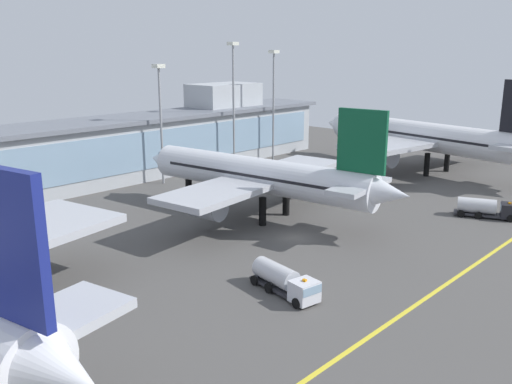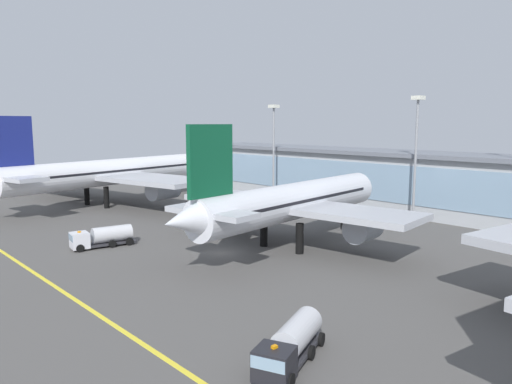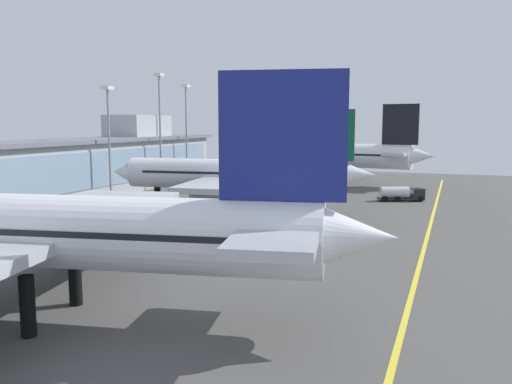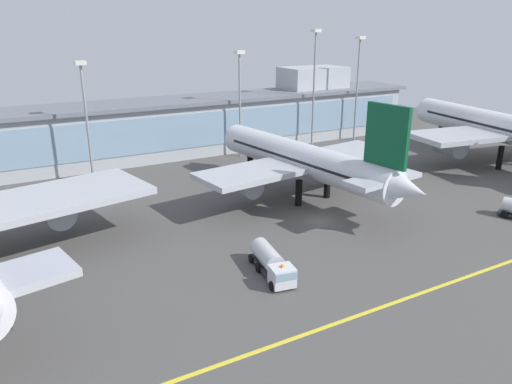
{
  "view_description": "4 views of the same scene",
  "coord_description": "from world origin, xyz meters",
  "views": [
    {
      "loc": [
        -55.45,
        -45.17,
        25.26
      ],
      "look_at": [
        -3.59,
        4.0,
        6.47
      ],
      "focal_mm": 38.41,
      "sensor_mm": 36.0,
      "label": 1
    },
    {
      "loc": [
        50.85,
        -40.4,
        17.76
      ],
      "look_at": [
        -6.21,
        12.16,
        6.71
      ],
      "focal_mm": 34.01,
      "sensor_mm": 36.0,
      "label": 2
    },
    {
      "loc": [
        -79.34,
        -25.17,
        15.42
      ],
      "look_at": [
        2.51,
        6.07,
        3.87
      ],
      "focal_mm": 36.83,
      "sensor_mm": 36.0,
      "label": 3
    },
    {
      "loc": [
        -40.6,
        -53.63,
        27.65
      ],
      "look_at": [
        -9.28,
        2.59,
        5.33
      ],
      "focal_mm": 34.14,
      "sensor_mm": 36.0,
      "label": 4
    }
  ],
  "objects": [
    {
      "name": "airliner_far_right",
      "position": [
        51.57,
        7.41,
        7.26
      ],
      "size": [
        41.9,
        56.86,
        19.84
      ],
      "rotation": [
        0.0,
        0.0,
        1.42
      ],
      "color": "black",
      "rests_on": "ground"
    },
    {
      "name": "apron_light_mast_west",
      "position": [
        25.97,
        38.58,
        17.07
      ],
      "size": [
        1.8,
        1.8,
        26.56
      ],
      "color": "gray",
      "rests_on": "ground"
    },
    {
      "name": "fuel_tanker_truck",
      "position": [
        -14.51,
        -10.66,
        1.51
      ],
      "size": [
        4.19,
        9.32,
        2.9
      ],
      "rotation": [
        0.0,
        0.0,
        4.55
      ],
      "color": "black",
      "rests_on": "ground"
    },
    {
      "name": "apron_light_mast_far_east",
      "position": [
        38.97,
        38.84,
        16.16
      ],
      "size": [
        1.8,
        1.8,
        24.9
      ],
      "color": "gray",
      "rests_on": "ground"
    },
    {
      "name": "airliner_near_right",
      "position": [
        3.8,
        10.21,
        6.45
      ],
      "size": [
        37.97,
        47.18,
        17.64
      ],
      "rotation": [
        0.0,
        0.0,
        1.7
      ],
      "color": "black",
      "rests_on": "ground"
    },
    {
      "name": "airliner_near_left",
      "position": [
        -48.49,
        7.37,
        6.94
      ],
      "size": [
        53.04,
        59.44,
        19.05
      ],
      "rotation": [
        0.0,
        0.0,
        1.77
      ],
      "color": "black",
      "rests_on": "ground"
    },
    {
      "name": "taxiway_centreline_stripe",
      "position": [
        0.0,
        -22.0,
        0.01
      ],
      "size": [
        144.0,
        0.5,
        0.01
      ],
      "primitive_type": "cube",
      "color": "yellow",
      "rests_on": "ground"
    },
    {
      "name": "ground_plane",
      "position": [
        0.0,
        0.0,
        0.0
      ],
      "size": [
        180.0,
        180.0,
        0.0
      ],
      "primitive_type": "plane",
      "color": "#514F4C"
    },
    {
      "name": "baggage_tug_near",
      "position": [
        27.59,
        -15.58,
        1.51
      ],
      "size": [
        5.8,
        9.28,
        2.9
      ],
      "rotation": [
        0.0,
        0.0,
        5.11
      ],
      "color": "black",
      "rests_on": "ground"
    },
    {
      "name": "terminal_building",
      "position": [
        1.83,
        47.55,
        6.59
      ],
      "size": [
        114.45,
        14.0,
        17.33
      ],
      "color": "#ADB2B7",
      "rests_on": "ground"
    },
    {
      "name": "apron_light_mast_centre",
      "position": [
        6.87,
        38.6,
        14.82
      ],
      "size": [
        1.8,
        1.8,
        22.48
      ],
      "color": "gray",
      "rests_on": "ground"
    }
  ]
}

